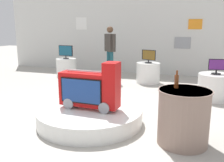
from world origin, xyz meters
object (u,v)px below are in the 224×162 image
Objects in this scene: side_table_round at (183,117)px; display_pedestal_right_rear at (66,67)px; tv_on_right_rear at (66,51)px; display_pedestal_left_rear at (215,87)px; bottle_on_side_table at (177,81)px; shopper_browsing_near_truck at (110,49)px; tv_on_center_rear at (149,56)px; novelty_firetruck_tv at (90,90)px; tv_on_left_rear at (217,66)px; main_display_pedestal at (90,116)px; display_pedestal_center_rear at (148,73)px.

display_pedestal_right_rear is at bearing 136.46° from side_table_round.
display_pedestal_left_rear is at bearing -16.09° from tv_on_right_rear.
side_table_round reaches higher than display_pedestal_left_rear.
display_pedestal_left_rear is 4.92m from display_pedestal_right_rear.
display_pedestal_left_rear is 2.67m from bottle_on_side_table.
display_pedestal_left_rear is 3.37m from shopper_browsing_near_truck.
display_pedestal_left_rear is at bearing 74.27° from bottle_on_side_table.
shopper_browsing_near_truck is at bearing -177.83° from tv_on_center_rear.
tv_on_left_rear is at bearing 46.66° from novelty_firetruck_tv.
bottle_on_side_table is at bearing -7.87° from novelty_firetruck_tv.
tv_on_right_rear reaches higher than tv_on_center_rear.
bottle_on_side_table is at bearing -8.05° from main_display_pedestal.
shopper_browsing_near_truck is (-1.23, -0.05, 0.70)m from display_pedestal_center_rear.
novelty_firetruck_tv is at bearing -55.09° from display_pedestal_right_rear.
display_pedestal_center_rear is 3.99m from bottle_on_side_table.
tv_on_right_rear is at bearing 136.13° from bottle_on_side_table.
bottle_on_side_table reaches higher than main_display_pedestal.
tv_on_center_rear is at bearing 84.64° from novelty_firetruck_tv.
tv_on_right_rear reaches higher than tv_on_left_rear.
novelty_firetruck_tv reaches higher than tv_on_left_rear.
tv_on_right_rear reaches higher than display_pedestal_center_rear.
side_table_round is (4.15, -3.94, 0.11)m from display_pedestal_right_rear.
shopper_browsing_near_truck reaches higher than display_pedestal_left_rear.
tv_on_left_rear is at bearing -16.18° from display_pedestal_right_rear.
bottle_on_side_table is 0.15× the size of shopper_browsing_near_truck.
tv_on_center_rear is 3.94m from bottle_on_side_table.
tv_on_left_rear is 0.54× the size of display_pedestal_right_rear.
tv_on_center_rear is at bearing 145.06° from display_pedestal_left_rear.
tv_on_right_rear and bottle_on_side_table have the same top height.
tv_on_center_rear is 1.71× the size of bottle_on_side_table.
display_pedestal_right_rear is (-2.56, 3.66, -0.31)m from novelty_firetruck_tv.
tv_on_left_rear is 0.67× the size of tv_on_right_rear.
display_pedestal_center_rear is at bearing 84.32° from main_display_pedestal.
display_pedestal_center_rear is at bearing 84.67° from novelty_firetruck_tv.
display_pedestal_right_rear is at bearing 124.74° from main_display_pedestal.
display_pedestal_right_rear is at bearing 178.33° from display_pedestal_center_rear.
shopper_browsing_near_truck is (1.66, -0.13, 0.14)m from tv_on_right_rear.
shopper_browsing_near_truck is (-0.87, 3.52, 0.87)m from main_display_pedestal.
display_pedestal_left_rear is 2.23m from display_pedestal_center_rear.
display_pedestal_center_rear is at bearing -1.59° from tv_on_right_rear.
novelty_firetruck_tv is at bearing -75.83° from shopper_browsing_near_truck.
tv_on_center_rear is (0.00, -0.00, 0.52)m from display_pedestal_center_rear.
novelty_firetruck_tv is 1.39× the size of display_pedestal_left_rear.
tv_on_left_rear is 0.45× the size of side_table_round.
side_table_round is 3.16× the size of bottle_on_side_table.
tv_on_right_rear is at bearing 124.77° from main_display_pedestal.
display_pedestal_center_rear is 1.29× the size of tv_on_right_rear.
side_table_round is at bearing -71.95° from tv_on_center_rear.
side_table_round reaches higher than main_display_pedestal.
side_table_round is at bearing -102.54° from display_pedestal_left_rear.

